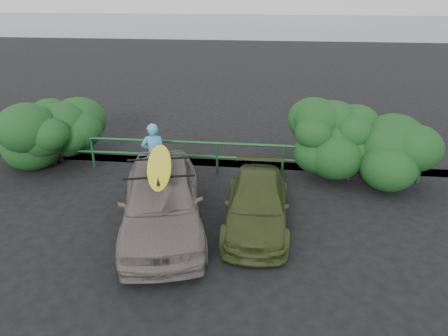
# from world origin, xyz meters

# --- Properties ---
(ground) EXTENTS (80.00, 80.00, 0.00)m
(ground) POSITION_xyz_m (0.00, 0.00, 0.00)
(ground) COLOR black
(ocean) EXTENTS (200.00, 200.00, 0.00)m
(ocean) POSITION_xyz_m (0.00, 60.00, 0.00)
(ocean) COLOR slate
(ocean) RESTS_ON ground
(guardrail) EXTENTS (14.00, 0.08, 1.04)m
(guardrail) POSITION_xyz_m (0.00, 5.00, 0.52)
(guardrail) COLOR #154C22
(guardrail) RESTS_ON ground
(shrub_left) EXTENTS (3.20, 2.40, 1.95)m
(shrub_left) POSITION_xyz_m (-4.80, 5.40, 0.98)
(shrub_left) COLOR #1A491C
(shrub_left) RESTS_ON ground
(shrub_right) EXTENTS (3.20, 2.40, 2.05)m
(shrub_right) POSITION_xyz_m (5.00, 5.50, 1.03)
(shrub_right) COLOR #1A491C
(shrub_right) RESTS_ON ground
(sedan) EXTENTS (2.91, 4.91, 1.57)m
(sedan) POSITION_xyz_m (0.12, 1.77, 0.78)
(sedan) COLOR slate
(sedan) RESTS_ON ground
(olive_vehicle) EXTENTS (1.50, 3.70, 1.07)m
(olive_vehicle) POSITION_xyz_m (2.33, 2.22, 0.54)
(olive_vehicle) COLOR #37411D
(olive_vehicle) RESTS_ON ground
(man) EXTENTS (0.77, 0.62, 1.85)m
(man) POSITION_xyz_m (-0.71, 4.10, 0.93)
(man) COLOR #469ED2
(man) RESTS_ON ground
(roof_rack) EXTENTS (1.74, 1.41, 0.05)m
(roof_rack) POSITION_xyz_m (0.12, 1.77, 1.59)
(roof_rack) COLOR black
(roof_rack) RESTS_ON sedan
(surfboard) EXTENTS (1.16, 2.66, 0.08)m
(surfboard) POSITION_xyz_m (0.12, 1.77, 1.66)
(surfboard) COLOR yellow
(surfboard) RESTS_ON roof_rack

